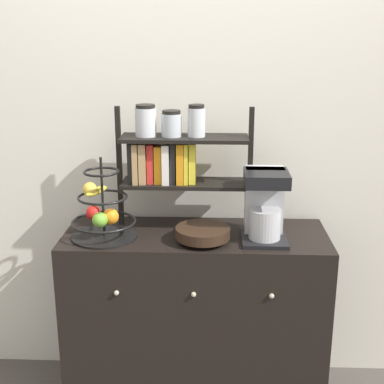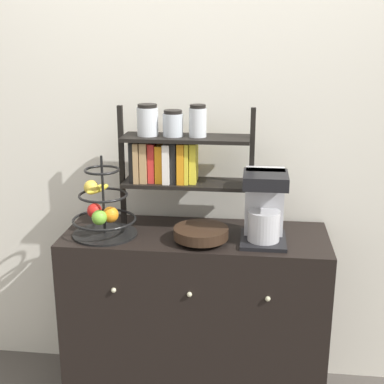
{
  "view_description": "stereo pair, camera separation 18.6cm",
  "coord_description": "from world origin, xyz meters",
  "views": [
    {
      "loc": [
        0.08,
        -2.2,
        1.86
      ],
      "look_at": [
        -0.02,
        0.24,
        1.13
      ],
      "focal_mm": 50.0,
      "sensor_mm": 36.0,
      "label": 1
    },
    {
      "loc": [
        0.27,
        -2.19,
        1.86
      ],
      "look_at": [
        -0.02,
        0.24,
        1.13
      ],
      "focal_mm": 50.0,
      "sensor_mm": 36.0,
      "label": 2
    }
  ],
  "objects": [
    {
      "name": "shelf_hutch",
      "position": [
        -0.13,
        0.33,
        1.3
      ],
      "size": [
        0.66,
        0.2,
        0.62
      ],
      "color": "black",
      "rests_on": "sideboard"
    },
    {
      "name": "coffee_maker",
      "position": [
        0.33,
        0.2,
        1.08
      ],
      "size": [
        0.21,
        0.26,
        0.34
      ],
      "color": "black",
      "rests_on": "sideboard"
    },
    {
      "name": "wooden_bowl",
      "position": [
        0.04,
        0.14,
        0.96
      ],
      "size": [
        0.26,
        0.26,
        0.07
      ],
      "color": "black",
      "rests_on": "sideboard"
    },
    {
      "name": "wall_back",
      "position": [
        0.0,
        0.52,
        1.3
      ],
      "size": [
        7.0,
        0.05,
        2.6
      ],
      "primitive_type": "cube",
      "color": "silver",
      "rests_on": "ground_plane"
    },
    {
      "name": "sideboard",
      "position": [
        0.0,
        0.24,
        0.46
      ],
      "size": [
        1.29,
        0.5,
        0.91
      ],
      "color": "black",
      "rests_on": "ground_plane"
    },
    {
      "name": "fruit_stand",
      "position": [
        -0.44,
        0.17,
        1.04
      ],
      "size": [
        0.31,
        0.31,
        0.39
      ],
      "color": "black",
      "rests_on": "sideboard"
    }
  ]
}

